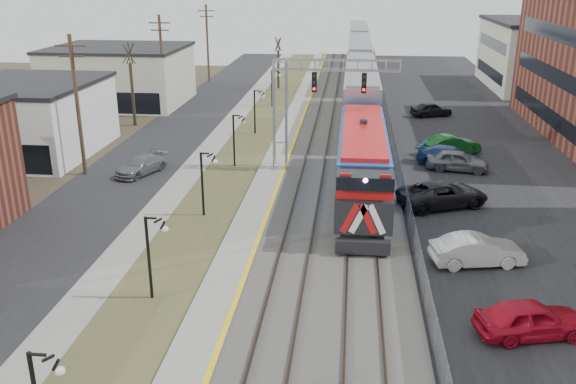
# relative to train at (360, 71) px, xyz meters

# --- Properties ---
(street_west) EXTENTS (7.00, 120.00, 0.04)m
(street_west) POSITION_rel_train_xyz_m (-17.00, -22.47, -2.90)
(street_west) COLOR black
(street_west) RESTS_ON ground
(sidewalk) EXTENTS (2.00, 120.00, 0.08)m
(sidewalk) POSITION_rel_train_xyz_m (-12.50, -22.47, -2.88)
(sidewalk) COLOR gray
(sidewalk) RESTS_ON ground
(grass_median) EXTENTS (4.00, 120.00, 0.06)m
(grass_median) POSITION_rel_train_xyz_m (-9.50, -22.47, -2.89)
(grass_median) COLOR #424725
(grass_median) RESTS_ON ground
(platform) EXTENTS (2.00, 120.00, 0.24)m
(platform) POSITION_rel_train_xyz_m (-6.50, -22.47, -2.80)
(platform) COLOR gray
(platform) RESTS_ON ground
(ballast_bed) EXTENTS (8.00, 120.00, 0.20)m
(ballast_bed) POSITION_rel_train_xyz_m (-1.50, -22.47, -2.82)
(ballast_bed) COLOR #595651
(ballast_bed) RESTS_ON ground
(parking_lot) EXTENTS (16.00, 120.00, 0.04)m
(parking_lot) POSITION_rel_train_xyz_m (10.50, -22.47, -2.90)
(parking_lot) COLOR black
(parking_lot) RESTS_ON ground
(platform_edge) EXTENTS (0.24, 120.00, 0.01)m
(platform_edge) POSITION_rel_train_xyz_m (-5.62, -22.47, -2.67)
(platform_edge) COLOR gold
(platform_edge) RESTS_ON platform
(track_near) EXTENTS (1.58, 120.00, 0.15)m
(track_near) POSITION_rel_train_xyz_m (-3.50, -22.47, -2.64)
(track_near) COLOR #2D2119
(track_near) RESTS_ON ballast_bed
(track_far) EXTENTS (1.58, 120.00, 0.15)m
(track_far) POSITION_rel_train_xyz_m (-0.00, -22.47, -2.64)
(track_far) COLOR #2D2119
(track_far) RESTS_ON ballast_bed
(train) EXTENTS (3.00, 85.85, 5.33)m
(train) POSITION_rel_train_xyz_m (0.00, 0.00, 0.00)
(train) COLOR #1550B0
(train) RESTS_ON ground
(signal_gantry) EXTENTS (9.00, 1.07, 8.15)m
(signal_gantry) POSITION_rel_train_xyz_m (-4.28, -29.48, 2.67)
(signal_gantry) COLOR gray
(signal_gantry) RESTS_ON ground
(lampposts) EXTENTS (0.14, 62.14, 4.00)m
(lampposts) POSITION_rel_train_xyz_m (-9.50, -39.18, -0.92)
(lampposts) COLOR black
(lampposts) RESTS_ON ground
(utility_poles) EXTENTS (0.28, 80.28, 10.00)m
(utility_poles) POSITION_rel_train_xyz_m (-20.00, -32.47, 2.08)
(utility_poles) COLOR #4C3823
(utility_poles) RESTS_ON ground
(fence) EXTENTS (0.04, 120.00, 1.60)m
(fence) POSITION_rel_train_xyz_m (2.70, -22.47, -2.12)
(fence) COLOR gray
(fence) RESTS_ON ground
(bare_trees) EXTENTS (12.30, 42.30, 5.95)m
(bare_trees) POSITION_rel_train_xyz_m (-18.16, -18.56, -0.22)
(bare_trees) COLOR #382D23
(bare_trees) RESTS_ON ground
(car_lot_a) EXTENTS (4.80, 2.80, 1.53)m
(car_lot_a) POSITION_rel_train_xyz_m (6.68, -50.80, -2.15)
(car_lot_a) COLOR #B10D22
(car_lot_a) RESTS_ON ground
(car_lot_b) EXTENTS (4.87, 2.48, 1.53)m
(car_lot_b) POSITION_rel_train_xyz_m (5.71, -44.48, -2.15)
(car_lot_b) COLOR silver
(car_lot_b) RESTS_ON ground
(car_lot_c) EXTENTS (6.27, 4.60, 1.58)m
(car_lot_c) POSITION_rel_train_xyz_m (5.08, -36.33, -2.13)
(car_lot_c) COLOR black
(car_lot_c) RESTS_ON ground
(car_lot_d) EXTENTS (5.53, 3.96, 1.49)m
(car_lot_d) POSITION_rel_train_xyz_m (6.80, -27.82, -2.18)
(car_lot_d) COLOR navy
(car_lot_d) RESTS_ON ground
(car_lot_e) EXTENTS (4.75, 2.51, 1.54)m
(car_lot_e) POSITION_rel_train_xyz_m (7.14, -28.80, -2.15)
(car_lot_e) COLOR slate
(car_lot_e) RESTS_ON ground
(car_lot_f) EXTENTS (5.03, 3.40, 1.57)m
(car_lot_f) POSITION_rel_train_xyz_m (7.26, -24.53, -2.14)
(car_lot_f) COLOR #0E4819
(car_lot_f) RESTS_ON ground
(car_street_b) EXTENTS (3.39, 4.84, 1.30)m
(car_street_b) POSITION_rel_train_xyz_m (-15.93, -31.98, -2.27)
(car_street_b) COLOR slate
(car_street_b) RESTS_ON ground
(car_lot_g) EXTENTS (4.53, 3.02, 1.43)m
(car_lot_g) POSITION_rel_train_xyz_m (7.30, -10.57, -2.20)
(car_lot_g) COLOR black
(car_lot_g) RESTS_ON ground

